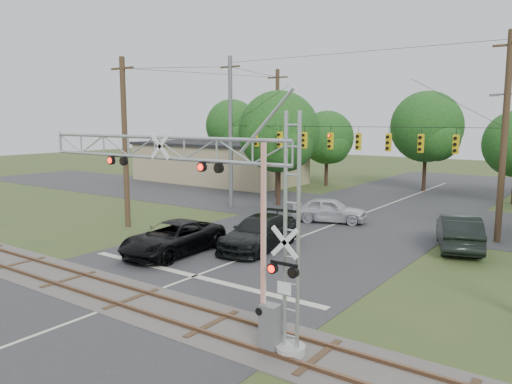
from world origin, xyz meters
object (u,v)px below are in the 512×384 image
Objects in this scene: car_dark at (259,233)px; commercial_building at (218,162)px; pickup_black at (173,238)px; crossing_gantry at (202,196)px; traffic_signal_span at (356,137)px; sedan_silver at (330,210)px.

commercial_building is at bearing 127.14° from car_dark.
commercial_building reaches higher than pickup_black.
crossing_gantry reaches higher than pickup_black.
traffic_signal_span is 25.12m from commercial_building.
crossing_gantry is at bearing -41.55° from pickup_black.
car_dark reaches higher than pickup_black.
sedan_silver reaches higher than pickup_black.
car_dark is 0.32× the size of commercial_building.
commercial_building is (-17.45, 24.47, 1.33)m from pickup_black.
commercial_building is (-21.74, 12.10, -3.51)m from traffic_signal_span.
crossing_gantry is 2.32× the size of sedan_silver.
crossing_gantry is at bearing -71.77° from car_dark.
sedan_silver is (2.78, 11.77, 0.01)m from pickup_black.
crossing_gantry reaches higher than car_dark.
pickup_black is 1.00× the size of car_dark.
commercial_building is at bearing 38.71° from sedan_silver.
traffic_signal_span is at bearing -27.80° from commercial_building.
car_dark is (-4.42, 9.40, -3.53)m from crossing_gantry.
car_dark is 1.22× the size of sedan_silver.
car_dark is (-1.33, -8.96, -4.81)m from traffic_signal_span.
commercial_building is at bearing 150.90° from traffic_signal_span.
commercial_building is (-20.23, 12.70, 1.33)m from sedan_silver.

